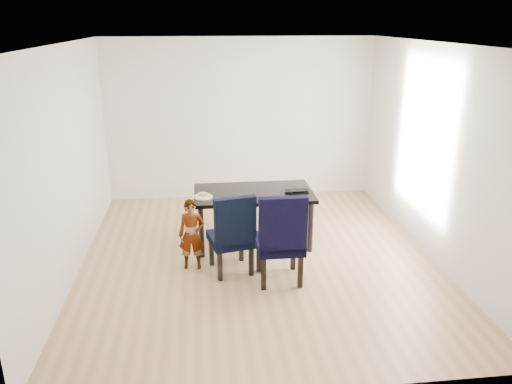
{
  "coord_description": "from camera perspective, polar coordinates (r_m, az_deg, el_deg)",
  "views": [
    {
      "loc": [
        -0.69,
        -5.83,
        2.96
      ],
      "look_at": [
        0.0,
        0.2,
        0.85
      ],
      "focal_mm": 35.0,
      "sensor_mm": 36.0,
      "label": 1
    }
  ],
  "objects": [
    {
      "name": "wall_front",
      "position": [
        3.76,
        4.73,
        -6.28
      ],
      "size": [
        4.5,
        0.01,
        2.7
      ],
      "primitive_type": "cube",
      "color": "white",
      "rests_on": "ground"
    },
    {
      "name": "floor",
      "position": [
        6.58,
        0.2,
        -7.62
      ],
      "size": [
        4.5,
        5.0,
        0.01
      ],
      "primitive_type": "cube",
      "color": "tan",
      "rests_on": "ground"
    },
    {
      "name": "chair_left",
      "position": [
        6.08,
        -2.93,
        -4.59
      ],
      "size": [
        0.59,
        0.61,
        1.03
      ],
      "primitive_type": "cube",
      "rotation": [
        0.0,
        0.0,
        0.22
      ],
      "color": "black",
      "rests_on": "floor"
    },
    {
      "name": "child",
      "position": [
        6.22,
        -7.36,
        -4.85
      ],
      "size": [
        0.34,
        0.23,
        0.9
      ],
      "primitive_type": "imported",
      "rotation": [
        0.0,
        0.0,
        -0.06
      ],
      "color": "#F93D15",
      "rests_on": "floor"
    },
    {
      "name": "plate",
      "position": [
        6.57,
        -6.06,
        -0.54
      ],
      "size": [
        0.29,
        0.29,
        0.01
      ],
      "primitive_type": "cylinder",
      "rotation": [
        0.0,
        0.0,
        -0.19
      ],
      "color": "silver",
      "rests_on": "dining_table"
    },
    {
      "name": "laptop",
      "position": [
        6.81,
        4.62,
        0.28
      ],
      "size": [
        0.34,
        0.22,
        0.03
      ],
      "primitive_type": "imported",
      "rotation": [
        0.0,
        0.0,
        3.18
      ],
      "color": "black",
      "rests_on": "dining_table"
    },
    {
      "name": "chair_right",
      "position": [
        5.85,
        2.69,
        -5.04
      ],
      "size": [
        0.54,
        0.56,
        1.13
      ],
      "primitive_type": "cube",
      "rotation": [
        0.0,
        0.0,
        -0.0
      ],
      "color": "black",
      "rests_on": "floor"
    },
    {
      "name": "wall_left",
      "position": [
        6.25,
        -20.81,
        2.96
      ],
      "size": [
        0.01,
        5.0,
        2.7
      ],
      "primitive_type": "cube",
      "color": "white",
      "rests_on": "ground"
    },
    {
      "name": "ceiling",
      "position": [
        5.88,
        0.23,
        16.67
      ],
      "size": [
        4.5,
        5.0,
        0.01
      ],
      "primitive_type": "cube",
      "color": "white",
      "rests_on": "wall_back"
    },
    {
      "name": "sandwich",
      "position": [
        6.56,
        -6.08,
        -0.24
      ],
      "size": [
        0.16,
        0.12,
        0.06
      ],
      "primitive_type": "ellipsoid",
      "rotation": [
        0.0,
        0.0,
        -0.42
      ],
      "color": "#B59740",
      "rests_on": "plate"
    },
    {
      "name": "dining_table",
      "position": [
        6.88,
        -0.29,
        -2.92
      ],
      "size": [
        1.6,
        0.9,
        0.75
      ],
      "primitive_type": "cube",
      "color": "black",
      "rests_on": "floor"
    },
    {
      "name": "wall_right",
      "position": [
        6.73,
        19.7,
        4.19
      ],
      "size": [
        0.01,
        5.0,
        2.7
      ],
      "primitive_type": "cube",
      "color": "silver",
      "rests_on": "ground"
    },
    {
      "name": "wall_back",
      "position": [
        8.52,
        -1.79,
        8.27
      ],
      "size": [
        4.5,
        0.01,
        2.7
      ],
      "primitive_type": "cube",
      "color": "silver",
      "rests_on": "ground"
    },
    {
      "name": "cable_tangle",
      "position": [
        6.63,
        3.86,
        -0.32
      ],
      "size": [
        0.17,
        0.17,
        0.01
      ],
      "primitive_type": "torus",
      "rotation": [
        0.0,
        0.0,
        -0.36
      ],
      "color": "black",
      "rests_on": "dining_table"
    }
  ]
}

